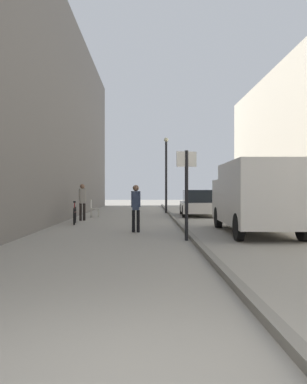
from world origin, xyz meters
TOP-DOWN VIEW (x-y plane):
  - ground_plane at (0.00, 12.00)m, footprint 80.00×80.00m
  - building_facade_left at (-4.68, 12.00)m, footprint 2.16×40.00m
  - kerb_strip at (1.58, 12.00)m, footprint 0.16×40.00m
  - pedestrian_main_foreground at (-0.14, 10.42)m, footprint 0.32×0.21m
  - pedestrian_mid_block at (-2.82, 15.41)m, footprint 0.33×0.26m
  - delivery_van at (3.85, 10.01)m, footprint 2.20×5.49m
  - parked_car at (3.07, 18.72)m, footprint 2.00×4.28m
  - street_sign_post at (1.38, 8.28)m, footprint 0.59×0.16m
  - lamp_post at (1.45, 21.37)m, footprint 0.28×0.28m
  - bicycle_leaning at (-2.86, 13.69)m, footprint 0.31×1.76m
  - cafe_chair_near_window at (-2.60, 17.35)m, footprint 0.46×0.46m

SIDE VIEW (x-z plane):
  - ground_plane at x=0.00m, z-range 0.00..0.00m
  - kerb_strip at x=1.58m, z-range 0.00..0.12m
  - bicycle_leaning at x=-2.86m, z-range -0.11..0.87m
  - cafe_chair_near_window at x=-2.60m, z-range 0.08..1.02m
  - parked_car at x=3.07m, z-range -0.01..1.44m
  - pedestrian_main_foreground at x=-0.14m, z-range 0.13..1.76m
  - pedestrian_mid_block at x=-2.82m, z-range 0.13..1.87m
  - delivery_van at x=3.85m, z-range 0.09..2.44m
  - street_sign_post at x=1.38m, z-range 0.25..2.85m
  - lamp_post at x=1.45m, z-range 0.34..5.10m
  - building_facade_left at x=-4.68m, z-range 0.00..10.62m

